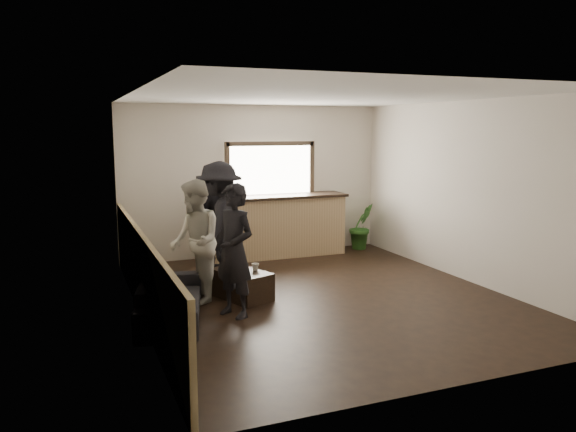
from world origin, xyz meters
name	(u,v)px	position (x,y,z in m)	size (l,w,h in m)	color
ground	(322,297)	(0.00, 0.00, 0.00)	(5.00, 6.00, 0.01)	black
room_shell	(273,197)	(-0.74, 0.00, 1.47)	(5.01, 6.01, 2.80)	silver
bar_counter	(275,222)	(0.30, 2.70, 0.64)	(2.70, 0.68, 2.13)	#9F7E56
sofa	(171,298)	(-2.15, -0.12, 0.27)	(1.84, 0.72, 0.54)	black
coffee_table	(241,284)	(-1.07, 0.38, 0.20)	(0.49, 0.88, 0.39)	black
cup_a	(231,267)	(-1.19, 0.49, 0.44)	(0.12, 0.12, 0.10)	silver
cup_b	(255,267)	(-0.88, 0.34, 0.44)	(0.11, 0.11, 0.10)	silver
potted_plant	(362,226)	(2.11, 2.65, 0.45)	(0.50, 0.40, 0.91)	#2D6623
person_a	(234,251)	(-1.37, -0.32, 0.85)	(0.65, 0.74, 1.70)	black
person_b	(195,242)	(-1.70, 0.45, 0.85)	(0.66, 0.84, 1.69)	#BCB8A9
person_c	(220,224)	(-1.17, 1.14, 0.94)	(1.22, 1.41, 1.89)	black
person_d	(216,223)	(-1.04, 1.87, 0.84)	(1.07, 0.78, 1.69)	black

